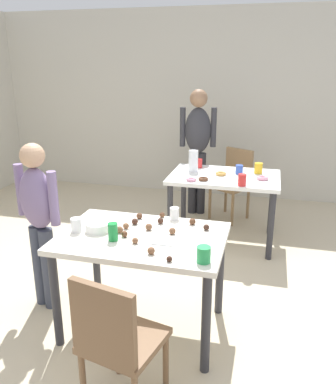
{
  "coord_description": "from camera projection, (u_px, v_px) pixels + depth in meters",
  "views": [
    {
      "loc": [
        0.86,
        -2.56,
        1.9
      ],
      "look_at": [
        0.1,
        0.39,
        0.9
      ],
      "focal_mm": 37.42,
      "sensor_mm": 36.0,
      "label": 1
    }
  ],
  "objects": [
    {
      "name": "chair_far_table",
      "position": [
        234.0,
        180.0,
        4.97
      ],
      "size": [
        0.54,
        0.54,
        0.87
      ],
      "color": "olive",
      "rests_on": "ground_plane"
    },
    {
      "name": "cake_ball_5",
      "position": [
        206.0,
        227.0,
        2.85
      ],
      "size": [
        0.04,
        0.04,
        0.04
      ],
      "primitive_type": "sphere",
      "color": "#3D2319",
      "rests_on": "dining_table_near"
    },
    {
      "name": "mixing_bowl",
      "position": [
        98.0,
        227.0,
        2.84
      ],
      "size": [
        0.18,
        0.18,
        0.06
      ],
      "primitive_type": "cylinder",
      "color": "white",
      "rests_on": "dining_table_near"
    },
    {
      "name": "cup_near_0",
      "position": [
        76.0,
        225.0,
        2.82
      ],
      "size": [
        0.08,
        0.08,
        0.1
      ],
      "primitive_type": "cylinder",
      "color": "white",
      "rests_on": "dining_table_near"
    },
    {
      "name": "dining_table_far",
      "position": [
        224.0,
        185.0,
        4.26
      ],
      "size": [
        1.14,
        0.77,
        0.75
      ],
      "color": "white",
      "rests_on": "ground_plane"
    },
    {
      "name": "cake_ball_7",
      "position": [
        151.0,
        251.0,
        2.5
      ],
      "size": [
        0.05,
        0.05,
        0.05
      ],
      "primitive_type": "sphere",
      "color": "brown",
      "rests_on": "dining_table_near"
    },
    {
      "name": "cup_near_2",
      "position": [
        204.0,
        255.0,
        2.39
      ],
      "size": [
        0.08,
        0.08,
        0.1
      ],
      "primitive_type": "cylinder",
      "color": "green",
      "rests_on": "dining_table_near"
    },
    {
      "name": "chair_near_table",
      "position": [
        116.0,
        338.0,
        2.13
      ],
      "size": [
        0.48,
        0.48,
        0.87
      ],
      "color": "brown",
      "rests_on": "ground_plane"
    },
    {
      "name": "cake_ball_9",
      "position": [
        160.0,
        221.0,
        2.97
      ],
      "size": [
        0.04,
        0.04,
        0.04
      ],
      "primitive_type": "sphere",
      "color": "#3D2319",
      "rests_on": "dining_table_near"
    },
    {
      "name": "dining_table_near",
      "position": [
        142.0,
        249.0,
        2.81
      ],
      "size": [
        1.15,
        0.78,
        0.75
      ],
      "color": "silver",
      "rests_on": "ground_plane"
    },
    {
      "name": "donut_far_0",
      "position": [
        221.0,
        174.0,
        4.23
      ],
      "size": [
        0.11,
        0.11,
        0.03
      ],
      "primitive_type": "torus",
      "color": "gold",
      "rests_on": "dining_table_far"
    },
    {
      "name": "soda_can",
      "position": [
        113.0,
        232.0,
        2.68
      ],
      "size": [
        0.07,
        0.07,
        0.12
      ],
      "primitive_type": "cylinder",
      "color": "#198438",
      "rests_on": "dining_table_near"
    },
    {
      "name": "donut_far_3",
      "position": [
        262.0,
        178.0,
        4.07
      ],
      "size": [
        0.12,
        0.12,
        0.03
      ],
      "primitive_type": "torus",
      "color": "pink",
      "rests_on": "dining_table_far"
    },
    {
      "name": "cake_ball_0",
      "position": [
        169.0,
        259.0,
        2.41
      ],
      "size": [
        0.04,
        0.04,
        0.04
      ],
      "primitive_type": "sphere",
      "color": "#3D2319",
      "rests_on": "dining_table_near"
    },
    {
      "name": "cup_far_1",
      "position": [
        239.0,
        170.0,
        4.26
      ],
      "size": [
        0.08,
        0.08,
        0.1
      ],
      "primitive_type": "cylinder",
      "color": "#3351B2",
      "rests_on": "dining_table_far"
    },
    {
      "name": "cup_near_1",
      "position": [
        174.0,
        214.0,
        3.04
      ],
      "size": [
        0.07,
        0.07,
        0.09
      ],
      "primitive_type": "cylinder",
      "color": "white",
      "rests_on": "dining_table_near"
    },
    {
      "name": "cake_ball_13",
      "position": [
        135.0,
        241.0,
        2.65
      ],
      "size": [
        0.04,
        0.04,
        0.04
      ],
      "primitive_type": "sphere",
      "color": "brown",
      "rests_on": "dining_table_near"
    },
    {
      "name": "donut_far_2",
      "position": [
        203.0,
        179.0,
        4.04
      ],
      "size": [
        0.1,
        0.1,
        0.03
      ],
      "primitive_type": "torus",
      "color": "brown",
      "rests_on": "dining_table_far"
    },
    {
      "name": "pitcher_far",
      "position": [
        193.0,
        161.0,
        4.35
      ],
      "size": [
        0.11,
        0.11,
        0.23
      ],
      "primitive_type": "cylinder",
      "color": "white",
      "rests_on": "dining_table_far"
    },
    {
      "name": "cup_far_0",
      "position": [
        242.0,
        180.0,
        3.86
      ],
      "size": [
        0.08,
        0.08,
        0.12
      ],
      "primitive_type": "cylinder",
      "color": "red",
      "rests_on": "dining_table_far"
    },
    {
      "name": "cake_ball_3",
      "position": [
        126.0,
        226.0,
        2.88
      ],
      "size": [
        0.04,
        0.04,
        0.04
      ],
      "primitive_type": "sphere",
      "color": "brown",
      "rests_on": "dining_table_near"
    },
    {
      "name": "donut_far_1",
      "position": [
        191.0,
        179.0,
        4.03
      ],
      "size": [
        0.1,
        0.1,
        0.03
      ],
      "primitive_type": "torus",
      "color": "pink",
      "rests_on": "dining_table_far"
    },
    {
      "name": "cup_far_3",
      "position": [
        258.0,
        168.0,
        4.28
      ],
      "size": [
        0.09,
        0.09,
        0.11
      ],
      "primitive_type": "cylinder",
      "color": "yellow",
      "rests_on": "dining_table_far"
    },
    {
      "name": "cake_ball_11",
      "position": [
        124.0,
        234.0,
        2.74
      ],
      "size": [
        0.04,
        0.04,
        0.04
      ],
      "primitive_type": "sphere",
      "color": "brown",
      "rests_on": "dining_table_near"
    },
    {
      "name": "cake_ball_6",
      "position": [
        135.0,
        222.0,
        2.95
      ],
      "size": [
        0.05,
        0.05,
        0.05
      ],
      "primitive_type": "sphere",
      "color": "#3D2319",
      "rests_on": "dining_table_near"
    },
    {
      "name": "cake_ball_10",
      "position": [
        172.0,
        231.0,
        2.79
      ],
      "size": [
        0.05,
        0.05,
        0.05
      ],
      "primitive_type": "sphere",
      "color": "brown",
      "rests_on": "dining_table_near"
    },
    {
      "name": "cake_ball_12",
      "position": [
        162.0,
        215.0,
        3.09
      ],
      "size": [
        0.04,
        0.04,
        0.04
      ],
      "primitive_type": "sphere",
      "color": "brown",
      "rests_on": "dining_table_near"
    },
    {
      "name": "cup_far_2",
      "position": [
        199.0,
        163.0,
        4.52
      ],
      "size": [
        0.08,
        0.08,
        0.1
      ],
      "primitive_type": "cylinder",
      "color": "red",
      "rests_on": "dining_table_far"
    },
    {
      "name": "cake_ball_1",
      "position": [
        192.0,
        222.0,
        2.95
      ],
      "size": [
        0.05,
        0.05,
        0.05
      ],
      "primitive_type": "sphere",
      "color": "brown",
      "rests_on": "dining_table_near"
    },
    {
      "name": "cake_ball_2",
      "position": [
        139.0,
        216.0,
        3.06
      ],
      "size": [
        0.05,
        0.05,
        0.05
      ],
      "primitive_type": "sphere",
      "color": "brown",
      "rests_on": "dining_table_near"
    },
    {
      "name": "cake_ball_8",
      "position": [
        120.0,
        230.0,
        2.81
      ],
      "size": [
        0.05,
        0.05,
        0.05
      ],
      "primitive_type": "sphere",
      "color": "brown",
      "rests_on": "dining_table_near"
    },
    {
      "name": "person_adult_far",
      "position": [
        198.0,
        141.0,
        4.97
      ],
      "size": [
        0.46,
        0.25,
        1.58
      ],
      "color": "#28282D",
      "rests_on": "ground_plane"
    },
    {
      "name": "person_girl_near",
      "position": [
        39.0,
        214.0,
        3.05
      ],
      "size": [
        0.45,
        0.3,
        1.34
      ],
      "color": "#383D4C",
      "rests_on": "ground_plane"
    },
    {
      "name": "ground_plane",
      "position": [
        143.0,
        314.0,
        3.16
      ],
      "size": [
        6.4,
        6.4,
        0.0
      ],
      "primitive_type": "plane",
      "color": "beige"
    },
    {
      "name": "wall_back",
      "position": [
        210.0,
        105.0,
        5.69
      ],
      "size": [
        6.4,
        0.1,
        2.6
      ],
      "primitive_type": "cube",
      "color": "beige",
      "rests_on": "ground_plane"
    },
    {
      "name": "cake_ball_4",
      "position": [
        149.0,
        227.0,
        2.86
      ],
      "size": [
        0.05,
        0.05,
        0.05
      ],
      "primitive_type": "sphere",
      "color": "brown",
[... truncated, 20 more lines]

